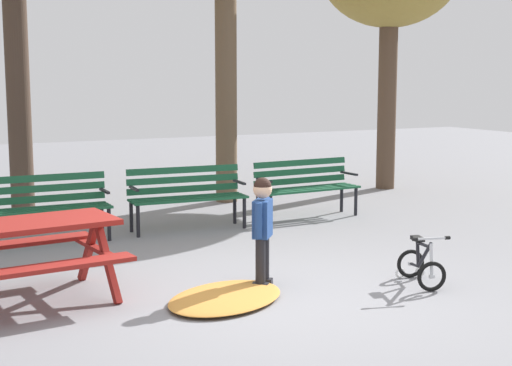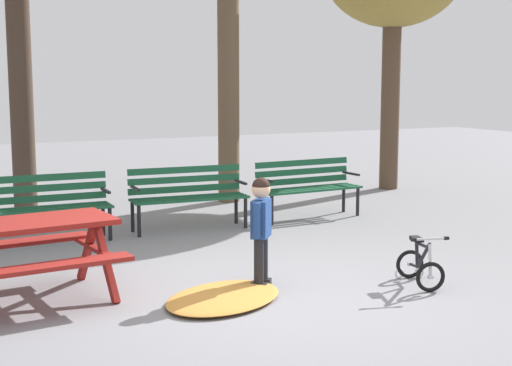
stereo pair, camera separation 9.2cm
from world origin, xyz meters
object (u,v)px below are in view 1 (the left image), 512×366
(park_bench_far_right, at_px, (305,183))
(child_standing, at_px, (262,223))
(park_bench_left, at_px, (44,203))
(kids_bicycle, at_px, (421,265))
(picnic_table, at_px, (15,241))
(park_bench_right, at_px, (187,192))

(park_bench_far_right, distance_m, child_standing, 3.77)
(park_bench_left, xyz_separation_m, kids_bicycle, (2.98, -3.67, -0.31))
(picnic_table, xyz_separation_m, park_bench_far_right, (4.56, 2.50, -0.08))
(park_bench_far_right, bearing_deg, picnic_table, -151.26)
(park_bench_right, bearing_deg, picnic_table, -136.99)
(park_bench_right, distance_m, park_bench_far_right, 1.89)
(park_bench_left, height_order, park_bench_right, same)
(park_bench_left, relative_size, kids_bicycle, 2.60)
(park_bench_right, height_order, child_standing, child_standing)
(picnic_table, distance_m, park_bench_left, 2.63)
(picnic_table, distance_m, park_bench_right, 3.65)
(picnic_table, relative_size, child_standing, 1.75)
(park_bench_left, distance_m, child_standing, 3.38)
(child_standing, bearing_deg, picnic_table, 167.59)
(park_bench_right, xyz_separation_m, park_bench_far_right, (1.89, 0.01, 0.00))
(kids_bicycle, bearing_deg, child_standing, 156.04)
(park_bench_right, relative_size, child_standing, 1.48)
(picnic_table, bearing_deg, park_bench_right, 43.01)
(picnic_table, bearing_deg, child_standing, -12.41)
(park_bench_left, relative_size, park_bench_right, 0.99)
(park_bench_left, relative_size, child_standing, 1.46)
(park_bench_left, distance_m, kids_bicycle, 4.74)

